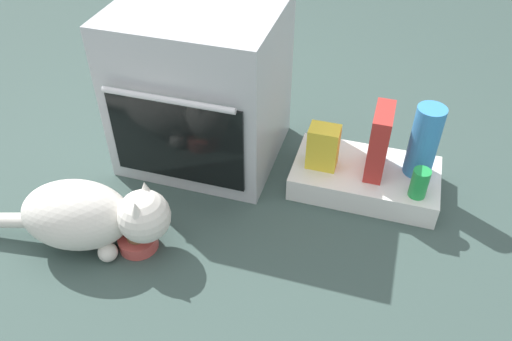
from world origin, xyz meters
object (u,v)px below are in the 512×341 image
at_px(pantry_cabinet, 365,178).
at_px(food_bowl, 138,240).
at_px(snack_bag, 323,147).
at_px(water_bottle, 424,141).
at_px(soda_can, 419,183).
at_px(cereal_box, 379,142).
at_px(cat, 89,215).
at_px(oven, 200,86).

relative_size(pantry_cabinet, food_bowl, 4.05).
height_order(pantry_cabinet, snack_bag, snack_bag).
bearing_deg(food_bowl, water_bottle, 32.61).
height_order(water_bottle, soda_can, water_bottle).
relative_size(cereal_box, snack_bag, 1.56).
height_order(cat, water_bottle, water_bottle).
height_order(oven, pantry_cabinet, oven).
xyz_separation_m(oven, soda_can, (0.92, -0.15, -0.17)).
height_order(snack_bag, soda_can, snack_bag).
height_order(cereal_box, snack_bag, cereal_box).
distance_m(oven, cat, 0.69).
bearing_deg(snack_bag, oven, 172.45).
distance_m(food_bowl, cat, 0.19).
bearing_deg(soda_can, snack_bag, 168.93).
distance_m(pantry_cabinet, soda_can, 0.25).
xyz_separation_m(oven, pantry_cabinet, (0.72, -0.04, -0.28)).
bearing_deg(cereal_box, oven, 176.73).
height_order(food_bowl, cereal_box, cereal_box).
height_order(food_bowl, snack_bag, snack_bag).
bearing_deg(cat, food_bowl, -0.00).
height_order(pantry_cabinet, cat, cat).
bearing_deg(oven, water_bottle, -0.24).
distance_m(pantry_cabinet, food_bowl, 0.93).
bearing_deg(food_bowl, cereal_box, 35.94).
distance_m(water_bottle, soda_can, 0.17).
relative_size(oven, food_bowl, 4.68).
bearing_deg(oven, soda_can, -9.02).
relative_size(food_bowl, cereal_box, 0.51).
height_order(cat, snack_bag, snack_bag).
bearing_deg(oven, snack_bag, -7.55).
relative_size(oven, pantry_cabinet, 1.15).
xyz_separation_m(food_bowl, cereal_box, (0.77, 0.56, 0.21)).
xyz_separation_m(oven, food_bowl, (-0.03, -0.60, -0.30)).
bearing_deg(food_bowl, pantry_cabinet, 36.94).
distance_m(cereal_box, soda_can, 0.22).
xyz_separation_m(pantry_cabinet, cat, (-0.90, -0.59, 0.09)).
bearing_deg(cat, water_bottle, 19.15).
relative_size(cat, soda_can, 6.90).
bearing_deg(oven, cat, -106.26).
bearing_deg(cereal_box, food_bowl, -144.06).
bearing_deg(water_bottle, snack_bag, -169.73).
relative_size(water_bottle, snack_bag, 1.67).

